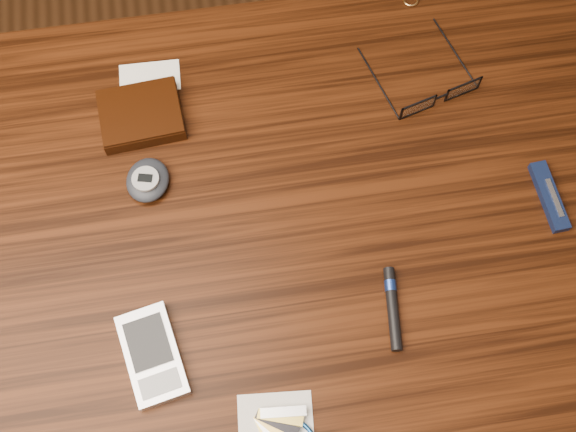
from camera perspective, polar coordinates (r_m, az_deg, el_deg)
name	(u,v)px	position (r m, az deg, el deg)	size (l,w,h in m)	color
ground	(269,361)	(1.59, -1.50, -11.42)	(3.80, 3.80, 0.00)	#472814
desk	(257,268)	(0.96, -2.43, -4.09)	(1.00, 0.70, 0.75)	#341608
wallet_and_card	(141,114)	(0.94, -11.52, 7.89)	(0.11, 0.13, 0.02)	black
eyeglasses	(438,94)	(0.96, 11.74, 9.40)	(0.15, 0.15, 0.03)	black
gold_ring	(411,0)	(1.05, 9.67, 16.47)	(0.02, 0.02, 0.00)	#E5AB61
pda_phone	(152,355)	(0.83, -10.68, -10.74)	(0.08, 0.12, 0.02)	#BCBCC1
pedometer	(148,180)	(0.90, -11.04, 2.81)	(0.07, 0.07, 0.02)	#1F2229
pocket_knife	(549,197)	(0.94, 19.94, 1.46)	(0.03, 0.09, 0.01)	#0B1837
black_blue_pen	(392,306)	(0.84, 8.25, -7.02)	(0.02, 0.10, 0.01)	black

